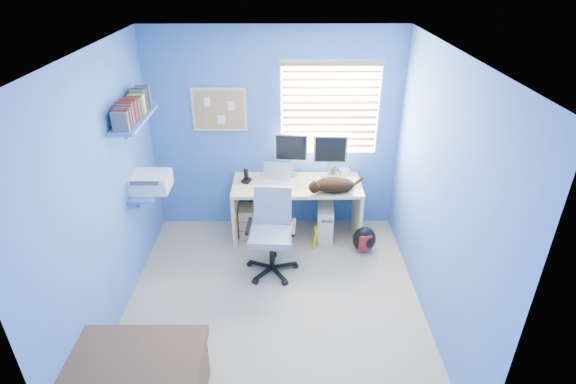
{
  "coord_description": "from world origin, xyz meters",
  "views": [
    {
      "loc": [
        0.12,
        -3.51,
        3.18
      ],
      "look_at": [
        0.15,
        0.65,
        0.95
      ],
      "focal_mm": 28.0,
      "sensor_mm": 36.0,
      "label": 1
    }
  ],
  "objects_px": {
    "cat": "(334,185)",
    "office_chair": "(272,242)",
    "laptop": "(275,176)",
    "tower_pc": "(325,221)",
    "desk": "(297,210)"
  },
  "relations": [
    {
      "from": "desk",
      "to": "laptop",
      "type": "distance_m",
      "value": 0.55
    },
    {
      "from": "tower_pc",
      "to": "desk",
      "type": "bearing_deg",
      "value": -179.9
    },
    {
      "from": "laptop",
      "to": "tower_pc",
      "type": "height_order",
      "value": "laptop"
    },
    {
      "from": "laptop",
      "to": "tower_pc",
      "type": "distance_m",
      "value": 0.88
    },
    {
      "from": "laptop",
      "to": "cat",
      "type": "xyz_separation_m",
      "value": [
        0.68,
        -0.18,
        -0.03
      ]
    },
    {
      "from": "cat",
      "to": "tower_pc",
      "type": "bearing_deg",
      "value": 91.0
    },
    {
      "from": "desk",
      "to": "cat",
      "type": "distance_m",
      "value": 0.65
    },
    {
      "from": "cat",
      "to": "office_chair",
      "type": "height_order",
      "value": "office_chair"
    },
    {
      "from": "desk",
      "to": "tower_pc",
      "type": "relative_size",
      "value": 3.41
    },
    {
      "from": "office_chair",
      "to": "tower_pc",
      "type": "bearing_deg",
      "value": 45.46
    },
    {
      "from": "desk",
      "to": "laptop",
      "type": "relative_size",
      "value": 4.65
    },
    {
      "from": "cat",
      "to": "laptop",
      "type": "bearing_deg",
      "value": 145.61
    },
    {
      "from": "tower_pc",
      "to": "cat",
      "type": "bearing_deg",
      "value": -66.2
    },
    {
      "from": "desk",
      "to": "tower_pc",
      "type": "height_order",
      "value": "desk"
    },
    {
      "from": "cat",
      "to": "office_chair",
      "type": "bearing_deg",
      "value": -165.94
    }
  ]
}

